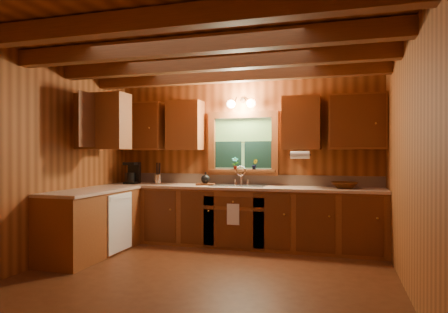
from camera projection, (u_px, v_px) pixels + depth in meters
room at (204, 161)px, 4.42m from camera, size 4.20×4.20×4.20m
ceiling_beams at (204, 55)px, 4.41m from camera, size 4.20×2.54×0.18m
base_cabinets at (201, 219)px, 5.79m from camera, size 4.20×2.22×0.86m
countertop at (202, 188)px, 5.79m from camera, size 4.20×2.24×0.04m
backsplash at (243, 179)px, 6.23m from camera, size 4.20×0.02×0.16m
dishwasher_panel at (120, 222)px, 5.49m from camera, size 0.02×0.60×0.80m
upper_cabinets at (200, 124)px, 5.94m from camera, size 4.19×1.77×0.78m
window at (243, 145)px, 6.21m from camera, size 1.12×0.08×1.00m
window_sill at (242, 171)px, 6.17m from camera, size 1.06×0.14×0.04m
wall_sconce at (241, 103)px, 6.09m from camera, size 0.45×0.21×0.17m
paper_towel_roll at (300, 155)px, 5.63m from camera, size 0.27×0.11×0.11m
dish_towel at (233, 214)px, 5.64m from camera, size 0.18×0.01×0.30m
sink at (239, 189)px, 5.96m from camera, size 0.82×0.48×0.43m
coffee_maker at (133, 173)px, 6.43m from camera, size 0.20×0.25×0.35m
utensil_crock at (158, 179)px, 6.40m from camera, size 0.12×0.12×0.34m
cutting_board at (205, 184)px, 6.12m from camera, size 0.31×0.25×0.02m
teakettle at (205, 179)px, 6.12m from camera, size 0.14×0.14×0.18m
wicker_basket at (344, 185)px, 5.54m from camera, size 0.37×0.37×0.09m
potted_plant_left at (235, 163)px, 6.17m from camera, size 0.12×0.10×0.20m
potted_plant_right at (255, 164)px, 6.11m from camera, size 0.10×0.09×0.16m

